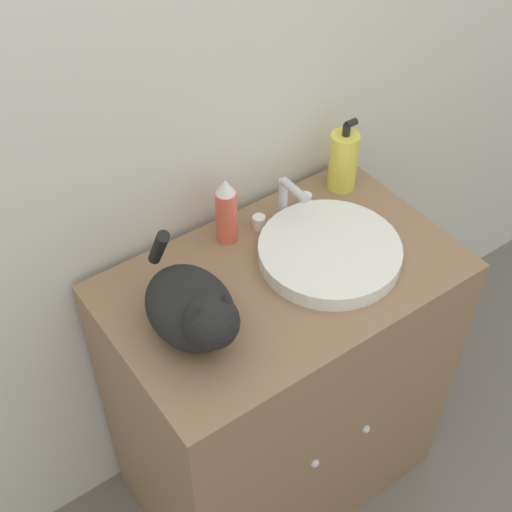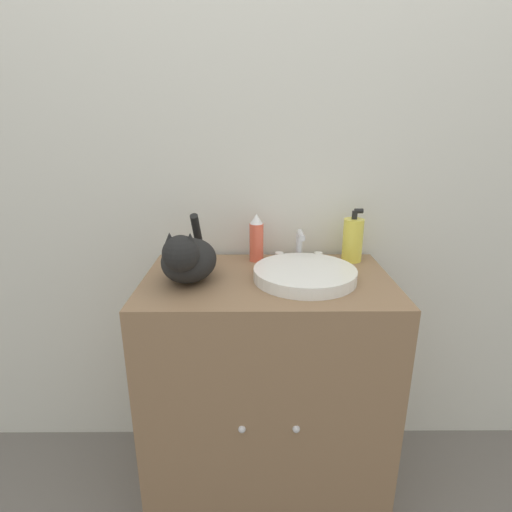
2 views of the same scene
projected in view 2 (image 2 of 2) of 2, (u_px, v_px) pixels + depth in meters
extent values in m
cube|color=silver|center=(266.00, 156.00, 1.50)|extent=(6.00, 0.05, 2.50)
cube|color=#8C6B4C|center=(266.00, 389.00, 1.47)|extent=(0.83, 0.51, 0.88)
sphere|color=silver|center=(242.00, 430.00, 1.21)|extent=(0.02, 0.02, 0.02)
sphere|color=silver|center=(296.00, 430.00, 1.21)|extent=(0.02, 0.02, 0.02)
cylinder|color=white|center=(305.00, 274.00, 1.31)|extent=(0.34, 0.34, 0.04)
cylinder|color=silver|center=(299.00, 247.00, 1.47)|extent=(0.02, 0.02, 0.11)
cylinder|color=silver|center=(301.00, 235.00, 1.41)|extent=(0.02, 0.09, 0.02)
cylinder|color=white|center=(279.00, 257.00, 1.48)|extent=(0.03, 0.03, 0.03)
cylinder|color=white|center=(318.00, 257.00, 1.48)|extent=(0.03, 0.03, 0.03)
ellipsoid|color=black|center=(189.00, 260.00, 1.30)|extent=(0.19, 0.24, 0.14)
sphere|color=black|center=(181.00, 254.00, 1.18)|extent=(0.12, 0.12, 0.11)
cone|color=black|center=(170.00, 239.00, 1.17)|extent=(0.04, 0.04, 0.04)
cone|color=black|center=(190.00, 239.00, 1.17)|extent=(0.04, 0.04, 0.04)
cylinder|color=black|center=(197.00, 231.00, 1.40)|extent=(0.03, 0.10, 0.14)
cylinder|color=#EADB4C|center=(353.00, 240.00, 1.47)|extent=(0.07, 0.07, 0.16)
cylinder|color=black|center=(355.00, 215.00, 1.45)|extent=(0.02, 0.02, 0.03)
cylinder|color=black|center=(359.00, 211.00, 1.44)|extent=(0.03, 0.02, 0.02)
cylinder|color=#EF6047|center=(256.00, 242.00, 1.48)|extent=(0.05, 0.05, 0.14)
cone|color=white|center=(256.00, 219.00, 1.45)|extent=(0.05, 0.05, 0.04)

